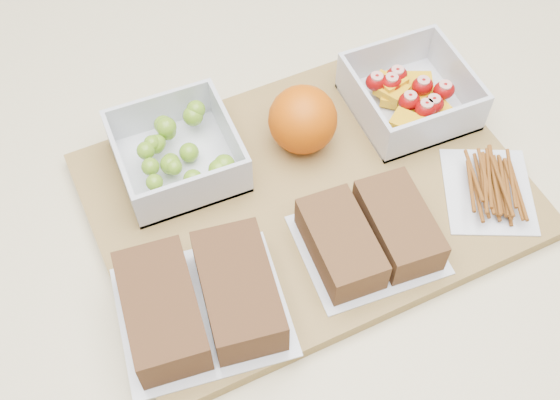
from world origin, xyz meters
The scene contains 8 objects.
counter centered at (0.00, 0.00, 0.45)m, with size 1.20×0.90×0.90m, color beige.
cutting_board centered at (0.03, 0.02, 0.91)m, with size 0.42×0.30×0.02m, color olive.
grape_container centered at (-0.08, 0.10, 0.94)m, with size 0.12×0.12×0.05m.
fruit_container centered at (0.17, 0.08, 0.94)m, with size 0.12×0.12×0.05m.
orange centered at (0.05, 0.08, 0.95)m, with size 0.07×0.07×0.07m, color #CC5104.
sandwich_bag_left centered at (-0.12, -0.07, 0.94)m, with size 0.16×0.15×0.05m.
sandwich_bag_center centered at (0.05, -0.06, 0.94)m, with size 0.13×0.12×0.04m.
pretzel_bag centered at (0.19, -0.05, 0.93)m, with size 0.12×0.13×0.02m.
Camera 1 is at (-0.16, -0.34, 1.49)m, focal length 45.00 mm.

